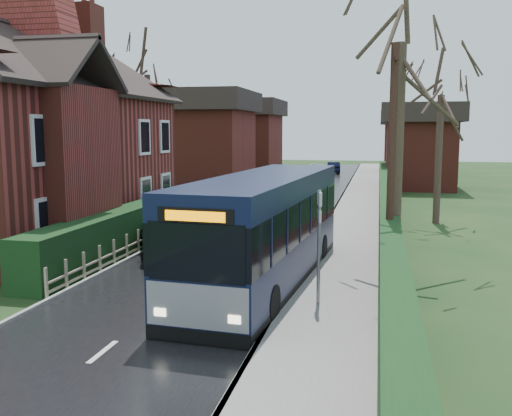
% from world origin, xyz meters
% --- Properties ---
extents(ground, '(140.00, 140.00, 0.00)m').
position_xyz_m(ground, '(0.00, 0.00, 0.00)').
color(ground, '#2E441D').
rests_on(ground, ground).
extents(road, '(6.00, 100.00, 0.02)m').
position_xyz_m(road, '(0.00, 10.00, 0.01)').
color(road, black).
rests_on(road, ground).
extents(pavement, '(2.50, 100.00, 0.14)m').
position_xyz_m(pavement, '(4.25, 10.00, 0.07)').
color(pavement, slate).
rests_on(pavement, ground).
extents(kerb_right, '(0.12, 100.00, 0.14)m').
position_xyz_m(kerb_right, '(3.05, 10.00, 0.07)').
color(kerb_right, gray).
rests_on(kerb_right, ground).
extents(kerb_left, '(0.12, 100.00, 0.10)m').
position_xyz_m(kerb_left, '(-3.05, 10.00, 0.05)').
color(kerb_left, gray).
rests_on(kerb_left, ground).
extents(front_hedge, '(1.20, 16.00, 1.60)m').
position_xyz_m(front_hedge, '(-3.90, 5.00, 0.80)').
color(front_hedge, black).
rests_on(front_hedge, ground).
extents(picket_fence, '(0.10, 16.00, 0.90)m').
position_xyz_m(picket_fence, '(-3.15, 5.00, 0.45)').
color(picket_fence, tan).
rests_on(picket_fence, ground).
extents(right_wall_hedge, '(0.60, 50.00, 1.80)m').
position_xyz_m(right_wall_hedge, '(5.80, 10.00, 1.02)').
color(right_wall_hedge, maroon).
rests_on(right_wall_hedge, ground).
extents(brick_house, '(9.30, 14.60, 10.30)m').
position_xyz_m(brick_house, '(-8.73, 4.78, 4.38)').
color(brick_house, maroon).
rests_on(brick_house, ground).
extents(bus, '(3.25, 10.73, 3.21)m').
position_xyz_m(bus, '(2.20, -0.04, 1.59)').
color(bus, black).
rests_on(bus, ground).
extents(car_silver, '(2.56, 4.32, 1.38)m').
position_xyz_m(car_silver, '(-1.50, 7.16, 0.69)').
color(car_silver, '#AFADB2').
rests_on(car_silver, ground).
extents(car_green, '(3.68, 4.98, 1.34)m').
position_xyz_m(car_green, '(-1.97, 2.82, 0.67)').
color(car_green, black).
rests_on(car_green, ground).
extents(car_distant, '(1.73, 3.74, 1.19)m').
position_xyz_m(car_distant, '(0.76, 44.15, 0.59)').
color(car_distant, black).
rests_on(car_distant, ground).
extents(bus_stop_sign, '(0.17, 0.46, 3.04)m').
position_xyz_m(bus_stop_sign, '(4.00, -2.13, 2.00)').
color(bus_stop_sign, slate).
rests_on(bus_stop_sign, ground).
extents(telegraph_pole, '(0.24, 0.91, 7.08)m').
position_xyz_m(telegraph_pole, '(5.80, 1.53, 3.58)').
color(telegraph_pole, black).
rests_on(telegraph_pole, ground).
extents(tree_right_near, '(4.78, 4.78, 10.32)m').
position_xyz_m(tree_right_near, '(6.00, 2.51, 7.71)').
color(tree_right_near, '#3E3125').
rests_on(tree_right_near, ground).
extents(tree_right_far, '(4.56, 4.56, 8.81)m').
position_xyz_m(tree_right_far, '(8.23, 12.47, 6.58)').
color(tree_right_far, '#3B2B23').
rests_on(tree_right_far, ground).
extents(tree_house_side, '(4.87, 4.87, 11.08)m').
position_xyz_m(tree_house_side, '(-8.09, 16.00, 8.28)').
color(tree_house_side, '#33261E').
rests_on(tree_house_side, ground).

